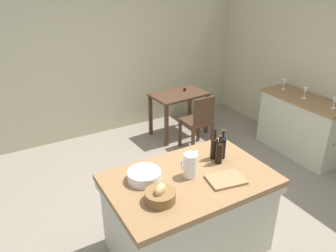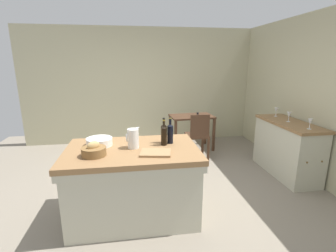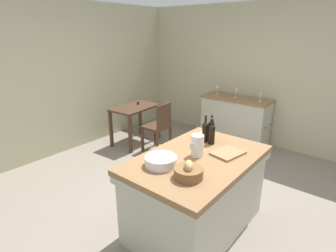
% 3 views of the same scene
% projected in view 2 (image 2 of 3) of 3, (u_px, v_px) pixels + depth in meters
% --- Properties ---
extents(ground_plane, '(6.76, 6.76, 0.00)m').
position_uv_depth(ground_plane, '(154.00, 194.00, 3.56)').
color(ground_plane, gray).
extents(wall_back, '(5.32, 0.12, 2.60)m').
position_uv_depth(wall_back, '(142.00, 86.00, 5.72)').
color(wall_back, '#B7B28E').
rests_on(wall_back, ground).
extents(wall_right, '(0.12, 5.20, 2.60)m').
position_uv_depth(wall_right, '(329.00, 100.00, 3.62)').
color(wall_right, '#B7B28E').
rests_on(wall_right, ground).
extents(island_table, '(1.54, 1.00, 0.87)m').
position_uv_depth(island_table, '(133.00, 180.00, 2.97)').
color(island_table, olive).
rests_on(island_table, ground).
extents(side_cabinet, '(0.52, 1.30, 0.90)m').
position_uv_depth(side_cabinet, '(287.00, 148.00, 4.11)').
color(side_cabinet, olive).
rests_on(side_cabinet, ground).
extents(writing_desk, '(0.94, 0.62, 0.79)m').
position_uv_depth(writing_desk, '(192.00, 121.00, 5.29)').
color(writing_desk, '#472D1E').
rests_on(writing_desk, ground).
extents(wooden_chair, '(0.41, 0.41, 0.91)m').
position_uv_depth(wooden_chair, '(198.00, 135.00, 4.71)').
color(wooden_chair, '#472D1E').
rests_on(wooden_chair, ground).
extents(pitcher, '(0.17, 0.13, 0.27)m').
position_uv_depth(pitcher, '(133.00, 138.00, 2.86)').
color(pitcher, white).
rests_on(pitcher, island_table).
extents(wash_bowl, '(0.31, 0.31, 0.09)m').
position_uv_depth(wash_bowl, '(99.00, 142.00, 2.96)').
color(wash_bowl, white).
rests_on(wash_bowl, island_table).
extents(bread_basket, '(0.26, 0.26, 0.16)m').
position_uv_depth(bread_basket, '(94.00, 151.00, 2.63)').
color(bread_basket, brown).
rests_on(bread_basket, island_table).
extents(cutting_board, '(0.37, 0.30, 0.02)m').
position_uv_depth(cutting_board, '(156.00, 153.00, 2.70)').
color(cutting_board, '#99754C').
rests_on(cutting_board, island_table).
extents(wine_bottle_dark, '(0.07, 0.07, 0.32)m').
position_uv_depth(wine_bottle_dark, '(170.00, 133.00, 3.03)').
color(wine_bottle_dark, black).
rests_on(wine_bottle_dark, island_table).
extents(wine_bottle_amber, '(0.07, 0.07, 0.31)m').
position_uv_depth(wine_bottle_amber, '(164.00, 133.00, 3.05)').
color(wine_bottle_amber, black).
rests_on(wine_bottle_amber, island_table).
extents(wine_bottle_green, '(0.07, 0.07, 0.31)m').
position_uv_depth(wine_bottle_green, '(164.00, 135.00, 2.96)').
color(wine_bottle_green, black).
rests_on(wine_bottle_green, island_table).
extents(wine_glass_far_left, '(0.07, 0.07, 0.15)m').
position_uv_depth(wine_glass_far_left, '(310.00, 122.00, 3.54)').
color(wine_glass_far_left, white).
rests_on(wine_glass_far_left, side_cabinet).
extents(wine_glass_left, '(0.07, 0.07, 0.16)m').
position_uv_depth(wine_glass_left, '(289.00, 115.00, 3.98)').
color(wine_glass_left, white).
rests_on(wine_glass_left, side_cabinet).
extents(wine_glass_middle, '(0.07, 0.07, 0.16)m').
position_uv_depth(wine_glass_middle, '(276.00, 110.00, 4.39)').
color(wine_glass_middle, white).
rests_on(wine_glass_middle, side_cabinet).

